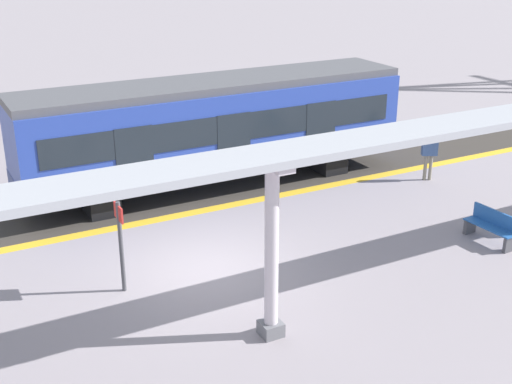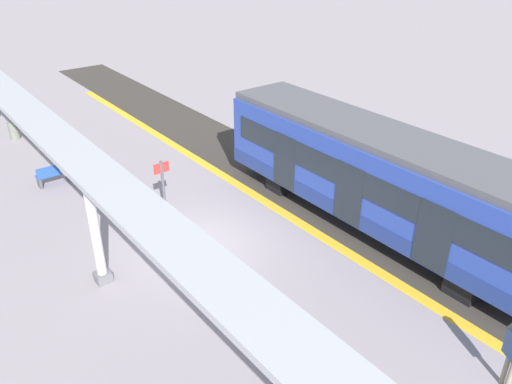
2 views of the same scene
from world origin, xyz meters
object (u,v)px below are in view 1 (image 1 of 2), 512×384
at_px(canopy_pillar_second, 272,251).
at_px(platform_info_sign, 121,238).
at_px(train_near_carriage, 216,131).
at_px(bench_near_end, 492,226).
at_px(passenger_waiting_near_edge, 430,148).

height_order(canopy_pillar_second, platform_info_sign, canopy_pillar_second).
distance_m(train_near_carriage, bench_near_end, 8.81).
bearing_deg(canopy_pillar_second, train_near_carriage, 162.05).
relative_size(train_near_carriage, bench_near_end, 8.23).
relative_size(bench_near_end, passenger_waiting_near_edge, 0.87).
xyz_separation_m(train_near_carriage, bench_near_end, (7.37, 4.63, -1.39)).
bearing_deg(bench_near_end, train_near_carriage, -147.88).
distance_m(bench_near_end, passenger_waiting_near_edge, 4.90).
distance_m(canopy_pillar_second, passenger_waiting_near_edge, 10.80).
bearing_deg(bench_near_end, platform_info_sign, -102.32).
bearing_deg(canopy_pillar_second, platform_info_sign, -147.06).
bearing_deg(train_near_carriage, passenger_waiting_near_edge, 65.97).
bearing_deg(bench_near_end, passenger_waiting_near_edge, 158.44).
bearing_deg(passenger_waiting_near_edge, train_near_carriage, -114.03).
relative_size(train_near_carriage, passenger_waiting_near_edge, 7.13).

